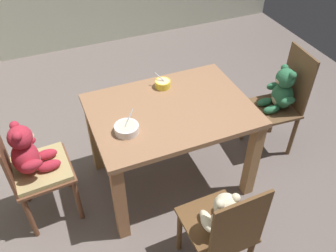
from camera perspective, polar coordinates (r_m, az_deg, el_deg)
The scene contains 7 objects.
ground_plane at distance 3.02m, azimuth 0.37°, elevation -8.48°, with size 5.20×5.20×0.04m.
dining_table at distance 2.58m, azimuth 0.42°, elevation 0.45°, with size 1.13×0.82×0.74m.
teddy_chair_near_front at distance 2.13m, azimuth 8.73°, elevation -15.15°, with size 0.38×0.42×0.90m.
teddy_chair_near_right at distance 3.07m, azimuth 17.68°, elevation 4.66°, with size 0.39×0.39×0.94m.
teddy_chair_near_left at distance 2.54m, azimuth -21.05°, elevation -5.24°, with size 0.42×0.43×0.86m.
porridge_bowl_white_near_left at distance 2.30m, azimuth -6.64°, elevation -0.41°, with size 0.16×0.16×0.13m.
porridge_bowl_yellow_far_center at distance 2.69m, azimuth -0.86°, elevation 6.80°, with size 0.12×0.12×0.11m.
Camera 1 is at (-0.77, -1.80, 2.28)m, focal length 38.03 mm.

